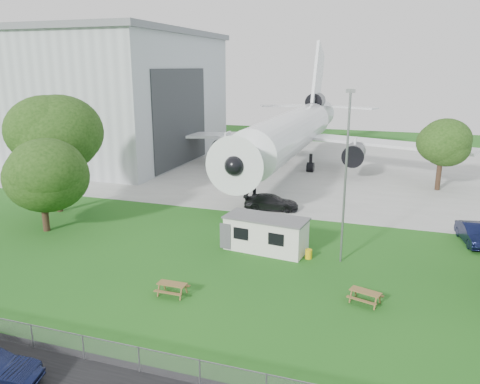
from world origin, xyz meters
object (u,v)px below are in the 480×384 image
(picnic_east, at_px, (365,303))
(site_cabin, at_px, (266,234))
(picnic_west, at_px, (173,295))
(airliner, at_px, (292,130))
(hangar, at_px, (66,94))

(picnic_east, bearing_deg, site_cabin, 159.13)
(site_cabin, distance_m, picnic_west, 9.56)
(airliner, height_order, site_cabin, airliner)
(site_cabin, xyz_separation_m, picnic_west, (-3.51, -8.80, -1.31))
(hangar, relative_size, airliner, 0.90)
(hangar, distance_m, picnic_west, 54.03)
(hangar, bearing_deg, site_cabin, -36.00)
(airliner, height_order, picnic_west, airliner)
(site_cabin, height_order, picnic_east, site_cabin)
(hangar, height_order, picnic_east, hangar)
(airliner, xyz_separation_m, picnic_east, (12.31, -35.39, -5.27))
(airliner, bearing_deg, picnic_west, -88.45)
(picnic_west, bearing_deg, site_cabin, 68.41)
(airliner, bearing_deg, picnic_east, -70.83)
(picnic_east, bearing_deg, hangar, 160.93)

